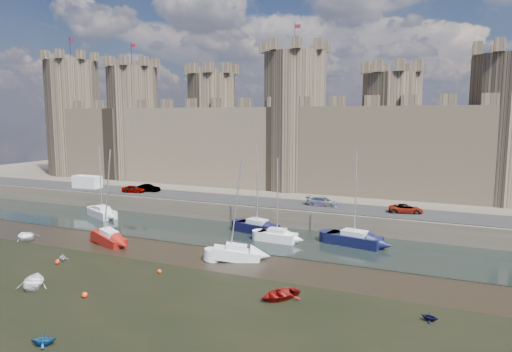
{
  "coord_description": "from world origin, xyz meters",
  "views": [
    {
      "loc": [
        27.81,
        -26.37,
        14.94
      ],
      "look_at": [
        6.41,
        22.0,
        8.02
      ],
      "focal_mm": 32.0,
      "sensor_mm": 36.0,
      "label": 1
    }
  ],
  "objects_px": {
    "sailboat_4": "(109,238)",
    "car_2": "(323,201)",
    "sailboat_0": "(102,212)",
    "sailboat_3": "(354,239)",
    "sailboat_5": "(236,253)",
    "car_1": "(148,188)",
    "car_0": "(133,189)",
    "dinghy_1": "(44,340)",
    "sailboat_1": "(257,227)",
    "car_3": "(406,209)",
    "sailboat_2": "(277,236)",
    "van": "(87,182)"
  },
  "relations": [
    {
      "from": "sailboat_4",
      "to": "car_2",
      "type": "bearing_deg",
      "value": 63.05
    },
    {
      "from": "car_1",
      "to": "sailboat_5",
      "type": "height_order",
      "value": "sailboat_5"
    },
    {
      "from": "car_1",
      "to": "sailboat_0",
      "type": "bearing_deg",
      "value": 159.64
    },
    {
      "from": "van",
      "to": "sailboat_4",
      "type": "height_order",
      "value": "sailboat_4"
    },
    {
      "from": "car_0",
      "to": "sailboat_5",
      "type": "height_order",
      "value": "sailboat_5"
    },
    {
      "from": "car_2",
      "to": "sailboat_3",
      "type": "distance_m",
      "value": 11.49
    },
    {
      "from": "car_1",
      "to": "sailboat_3",
      "type": "distance_m",
      "value": 37.33
    },
    {
      "from": "car_3",
      "to": "sailboat_1",
      "type": "xyz_separation_m",
      "value": [
        -17.36,
        -8.26,
        -2.23
      ]
    },
    {
      "from": "car_1",
      "to": "sailboat_0",
      "type": "xyz_separation_m",
      "value": [
        -1.29,
        -9.42,
        -2.34
      ]
    },
    {
      "from": "car_3",
      "to": "van",
      "type": "relative_size",
      "value": 0.85
    },
    {
      "from": "sailboat_4",
      "to": "sailboat_5",
      "type": "relative_size",
      "value": 1.06
    },
    {
      "from": "sailboat_1",
      "to": "car_0",
      "type": "bearing_deg",
      "value": 177.38
    },
    {
      "from": "car_0",
      "to": "sailboat_3",
      "type": "distance_m",
      "value": 38.49
    },
    {
      "from": "sailboat_2",
      "to": "sailboat_5",
      "type": "distance_m",
      "value": 8.32
    },
    {
      "from": "car_1",
      "to": "sailboat_4",
      "type": "relative_size",
      "value": 0.35
    },
    {
      "from": "sailboat_1",
      "to": "dinghy_1",
      "type": "relative_size",
      "value": 7.26
    },
    {
      "from": "car_3",
      "to": "dinghy_1",
      "type": "relative_size",
      "value": 2.74
    },
    {
      "from": "car_0",
      "to": "car_3",
      "type": "relative_size",
      "value": 0.89
    },
    {
      "from": "car_3",
      "to": "dinghy_1",
      "type": "bearing_deg",
      "value": 144.22
    },
    {
      "from": "car_1",
      "to": "sailboat_5",
      "type": "distance_m",
      "value": 32.58
    },
    {
      "from": "car_2",
      "to": "car_3",
      "type": "bearing_deg",
      "value": -92.17
    },
    {
      "from": "sailboat_3",
      "to": "car_0",
      "type": "bearing_deg",
      "value": 180.0
    },
    {
      "from": "sailboat_0",
      "to": "sailboat_5",
      "type": "relative_size",
      "value": 0.99
    },
    {
      "from": "car_1",
      "to": "sailboat_5",
      "type": "relative_size",
      "value": 0.37
    },
    {
      "from": "car_0",
      "to": "dinghy_1",
      "type": "relative_size",
      "value": 2.43
    },
    {
      "from": "car_0",
      "to": "sailboat_1",
      "type": "bearing_deg",
      "value": -115.94
    },
    {
      "from": "sailboat_0",
      "to": "dinghy_1",
      "type": "relative_size",
      "value": 6.75
    },
    {
      "from": "car_0",
      "to": "dinghy_1",
      "type": "distance_m",
      "value": 45.88
    },
    {
      "from": "sailboat_2",
      "to": "dinghy_1",
      "type": "distance_m",
      "value": 29.86
    },
    {
      "from": "sailboat_2",
      "to": "car_0",
      "type": "bearing_deg",
      "value": 163.96
    },
    {
      "from": "car_0",
      "to": "dinghy_1",
      "type": "height_order",
      "value": "car_0"
    },
    {
      "from": "car_2",
      "to": "car_3",
      "type": "height_order",
      "value": "car_2"
    },
    {
      "from": "sailboat_0",
      "to": "sailboat_3",
      "type": "bearing_deg",
      "value": 24.39
    },
    {
      "from": "sailboat_0",
      "to": "sailboat_3",
      "type": "relative_size",
      "value": 0.95
    },
    {
      "from": "sailboat_1",
      "to": "sailboat_2",
      "type": "bearing_deg",
      "value": -23.51
    },
    {
      "from": "sailboat_0",
      "to": "sailboat_1",
      "type": "bearing_deg",
      "value": 26.07
    },
    {
      "from": "sailboat_5",
      "to": "car_2",
      "type": "bearing_deg",
      "value": 55.65
    },
    {
      "from": "car_3",
      "to": "van",
      "type": "bearing_deg",
      "value": 79.57
    },
    {
      "from": "sailboat_3",
      "to": "sailboat_1",
      "type": "bearing_deg",
      "value": -171.73
    },
    {
      "from": "sailboat_3",
      "to": "sailboat_5",
      "type": "bearing_deg",
      "value": -123.22
    },
    {
      "from": "car_1",
      "to": "sailboat_0",
      "type": "height_order",
      "value": "sailboat_0"
    },
    {
      "from": "car_2",
      "to": "sailboat_5",
      "type": "height_order",
      "value": "sailboat_5"
    },
    {
      "from": "dinghy_1",
      "to": "sailboat_4",
      "type": "bearing_deg",
      "value": -2.39
    },
    {
      "from": "car_2",
      "to": "sailboat_0",
      "type": "height_order",
      "value": "sailboat_0"
    },
    {
      "from": "car_3",
      "to": "sailboat_4",
      "type": "bearing_deg",
      "value": 111.63
    },
    {
      "from": "sailboat_0",
      "to": "sailboat_4",
      "type": "xyz_separation_m",
      "value": [
        11.07,
        -10.94,
        -0.01
      ]
    },
    {
      "from": "sailboat_4",
      "to": "dinghy_1",
      "type": "xyz_separation_m",
      "value": [
        12.61,
        -20.39,
        -0.4
      ]
    },
    {
      "from": "car_1",
      "to": "dinghy_1",
      "type": "height_order",
      "value": "car_1"
    },
    {
      "from": "sailboat_3",
      "to": "sailboat_4",
      "type": "relative_size",
      "value": 0.98
    },
    {
      "from": "car_0",
      "to": "van",
      "type": "bearing_deg",
      "value": 75.42
    }
  ]
}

